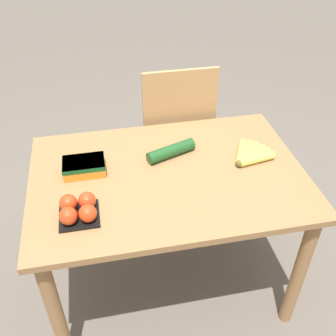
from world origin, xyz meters
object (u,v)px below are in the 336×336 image
object	(u,v)px
tomato_pack	(78,209)
chair	(175,142)
carrot_bag	(84,166)
cucumber_near	(171,151)
banana_bunch	(249,155)

from	to	relation	value
tomato_pack	chair	bearing A→B (deg)	54.60
tomato_pack	carrot_bag	bearing A→B (deg)	83.74
carrot_bag	cucumber_near	bearing A→B (deg)	6.08
chair	banana_bunch	xyz separation A→B (m)	(0.23, -0.53, 0.25)
chair	banana_bunch	distance (m)	0.63
chair	tomato_pack	size ratio (longest dim) A/B	6.72
banana_bunch	cucumber_near	size ratio (longest dim) A/B	0.80
chair	tomato_pack	xyz separation A→B (m)	(-0.53, -0.75, 0.27)
banana_bunch	carrot_bag	distance (m)	0.73
chair	tomato_pack	distance (m)	0.96
carrot_bag	tomato_pack	bearing A→B (deg)	-96.26
carrot_bag	cucumber_near	world-z (taller)	carrot_bag
tomato_pack	carrot_bag	xyz separation A→B (m)	(0.03, 0.27, -0.00)
banana_bunch	carrot_bag	xyz separation A→B (m)	(-0.73, 0.05, 0.02)
chair	cucumber_near	world-z (taller)	chair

